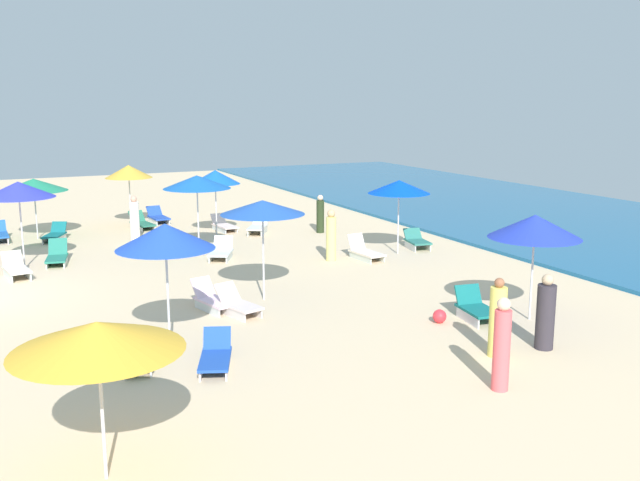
{
  "coord_description": "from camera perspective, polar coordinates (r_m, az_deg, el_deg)",
  "views": [
    {
      "loc": [
        20.12,
        0.69,
        5.18
      ],
      "look_at": [
        1.46,
        9.58,
        1.03
      ],
      "focal_mm": 39.79,
      "sensor_mm": 36.0,
      "label": 1
    }
  ],
  "objects": [
    {
      "name": "beach_ball_0",
      "position": [
        16.95,
        9.59,
        -6.03
      ],
      "size": [
        0.33,
        0.33,
        0.33
      ],
      "primitive_type": "sphere",
      "color": "#ED2F39",
      "rests_on": "ground_plane"
    },
    {
      "name": "umbrella_7",
      "position": [
        14.65,
        -12.34,
        0.32
      ],
      "size": [
        2.02,
        2.02,
        2.71
      ],
      "color": "silver",
      "rests_on": "ground_plane"
    },
    {
      "name": "umbrella_3",
      "position": [
        23.45,
        -23.09,
        3.78
      ],
      "size": [
        2.15,
        2.15,
        2.71
      ],
      "color": "silver",
      "rests_on": "ground_plane"
    },
    {
      "name": "lounge_chair_6_0",
      "position": [
        23.42,
        -7.96,
        -0.89
      ],
      "size": [
        1.39,
        1.15,
        0.7
      ],
      "rotation": [
        0.0,
        0.0,
        1.08
      ],
      "color": "silver",
      "rests_on": "ground_plane"
    },
    {
      "name": "lounge_chair_1_0",
      "position": [
        17.92,
        -8.61,
        -4.74
      ],
      "size": [
        1.51,
        0.88,
        0.72
      ],
      "rotation": [
        0.0,
        0.0,
        1.82
      ],
      "color": "silver",
      "rests_on": "ground_plane"
    },
    {
      "name": "beachgoer_1",
      "position": [
        13.22,
        14.4,
        -8.21
      ],
      "size": [
        0.31,
        0.31,
        1.73
      ],
      "rotation": [
        0.0,
        0.0,
        6.26
      ],
      "color": "#F65B60",
      "rests_on": "ground_plane"
    },
    {
      "name": "lounge_chair_2_1",
      "position": [
        30.82,
        -12.9,
        1.85
      ],
      "size": [
        1.51,
        0.74,
        0.64
      ],
      "rotation": [
        0.0,
        0.0,
        1.66
      ],
      "color": "silver",
      "rests_on": "ground_plane"
    },
    {
      "name": "umbrella_8",
      "position": [
        9.99,
        -17.48,
        -7.37
      ],
      "size": [
        2.33,
        2.33,
        2.27
      ],
      "color": "silver",
      "rests_on": "ground_plane"
    },
    {
      "name": "lounge_chair_9_1",
      "position": [
        28.49,
        -7.75,
        1.22
      ],
      "size": [
        1.54,
        0.75,
        0.62
      ],
      "rotation": [
        0.0,
        0.0,
        1.69
      ],
      "color": "silver",
      "rests_on": "ground_plane"
    },
    {
      "name": "lounge_chair_1_1",
      "position": [
        17.42,
        -6.63,
        -5.12
      ],
      "size": [
        1.44,
        0.92,
        0.7
      ],
      "rotation": [
        0.0,
        0.0,
        1.86
      ],
      "color": "silver",
      "rests_on": "ground_plane"
    },
    {
      "name": "lounge_chair_7_1",
      "position": [
        14.15,
        -8.4,
        -9.24
      ],
      "size": [
        1.5,
        1.03,
        0.66
      ],
      "rotation": [
        0.0,
        0.0,
        1.2
      ],
      "color": "silver",
      "rests_on": "ground_plane"
    },
    {
      "name": "lounge_chair_5_1",
      "position": [
        23.28,
        3.62,
        -0.9
      ],
      "size": [
        1.5,
        0.74,
        0.75
      ],
      "rotation": [
        0.0,
        0.0,
        1.67
      ],
      "color": "silver",
      "rests_on": "ground_plane"
    },
    {
      "name": "beachgoer_4",
      "position": [
        27.75,
        0.02,
        2.08
      ],
      "size": [
        0.35,
        0.35,
        1.49
      ],
      "rotation": [
        0.0,
        0.0,
        1.41
      ],
      "color": "#25331A",
      "rests_on": "ground_plane"
    },
    {
      "name": "beachgoer_0",
      "position": [
        22.9,
        0.9,
        0.33
      ],
      "size": [
        0.4,
        0.4,
        1.68
      ],
      "rotation": [
        0.0,
        0.0,
        2.89
      ],
      "color": "#E6DB77",
      "rests_on": "ground_plane"
    },
    {
      "name": "ocean",
      "position": [
        30.56,
        22.28,
        0.86
      ],
      "size": [
        60.0,
        13.76,
        0.12
      ],
      "primitive_type": "cube",
      "color": "#1C6092",
      "rests_on": "ground_plane"
    },
    {
      "name": "umbrella_5",
      "position": [
        23.82,
        6.37,
        4.31
      ],
      "size": [
        2.08,
        2.08,
        2.51
      ],
      "color": "silver",
      "rests_on": "ground_plane"
    },
    {
      "name": "beachgoer_2",
      "position": [
        14.91,
        14.09,
        -6.22
      ],
      "size": [
        0.39,
        0.39,
        1.65
      ],
      "rotation": [
        0.0,
        0.0,
        3.29
      ],
      "color": "#E6D55F",
      "rests_on": "ground_plane"
    },
    {
      "name": "lounge_chair_2_0",
      "position": [
        29.53,
        -14.15,
        1.37
      ],
      "size": [
        1.61,
        0.84,
        0.66
      ],
      "rotation": [
        0.0,
        0.0,
        1.74
      ],
      "color": "silver",
      "rests_on": "ground_plane"
    },
    {
      "name": "umbrella_4",
      "position": [
        28.36,
        -22.04,
        4.17
      ],
      "size": [
        2.42,
        2.42,
        2.27
      ],
      "color": "silver",
      "rests_on": "ground_plane"
    },
    {
      "name": "umbrella_9",
      "position": [
        26.98,
        -8.43,
        5.07
      ],
      "size": [
        1.87,
        1.87,
        2.54
      ],
      "color": "silver",
      "rests_on": "ground_plane"
    },
    {
      "name": "umbrella_0",
      "position": [
        17.22,
        16.9,
        1.09
      ],
      "size": [
        2.16,
        2.16,
        2.54
      ],
      "color": "silver",
      "rests_on": "ground_plane"
    },
    {
      "name": "umbrella_6",
      "position": [
        23.79,
        -9.88,
        4.66
      ],
      "size": [
        2.23,
        2.23,
        2.69
      ],
      "color": "silver",
      "rests_on": "ground_plane"
    },
    {
      "name": "lounge_chair_9_0",
      "position": [
        27.71,
        -5.01,
        1.09
      ],
      "size": [
        1.54,
        1.26,
        0.63
      ],
      "rotation": [
        0.0,
        0.0,
        1.02
      ],
      "color": "silver",
      "rests_on": "ground_plane"
    },
    {
      "name": "beachgoer_5",
      "position": [
        26.86,
        -14.68,
        1.59
      ],
      "size": [
        0.47,
        0.47,
        1.7
      ],
      "rotation": [
        0.0,
        0.0,
        3.59
      ],
      "color": "white",
      "rests_on": "ground_plane"
    },
    {
      "name": "umbrella_1",
      "position": [
        18.15,
        -4.64,
        2.67
      ],
      "size": [
        2.17,
        2.17,
        2.64
      ],
      "color": "silver",
      "rests_on": "ground_plane"
    },
    {
      "name": "umbrella_2",
      "position": [
        29.99,
        -15.14,
        5.38
      ],
      "size": [
        1.9,
        1.9,
        2.52
      ],
      "color": "silver",
      "rests_on": "ground_plane"
    },
    {
      "name": "lounge_chair_3_1",
      "position": [
        24.0,
        -20.4,
        -1.22
      ],
      "size": [
        1.48,
        0.84,
        0.74
      ],
      "rotation": [
        0.0,
        0.0,
        1.39
      ],
      "color": "silver",
      "rests_on": "ground_plane"
    },
    {
      "name": "lounge_chair_0_0",
      "position": [
        17.29,
        12.49,
        -5.37
      ],
      "size": [
        1.35,
        0.85,
        0.75
      ],
      "rotation": [
        0.0,
        0.0,
        1.42
      ],
      "color": "silver",
      "rests_on": "ground_plane"
    },
    {
      "name": "lounge_chair_5_0",
      "position": [
        25.06,
        7.78,
        -0.05
      ],
      "size": [
        1.32,
        0.85,
        0.64
      ],
      "rotation": [
        0.0,
        0.0,
        1.38
      ],
      "color": "silver",
      "rests_on": "ground_plane"
    },
    {
      "name": "lounge_chair_7_0",
      "position": [
        14.54,
        -14.49,
        -8.88
      ],
      "size": [
        1.5,
        0.82,
        0.61
      ],
      "rotation": [
        0.0,
        0.0,
        1.37
      ],
      "color": "silver",
      "rests_on": "ground_plane"
    },
    {
      "name": "lounge_chair_4_1",
      "position": [
        27.93,
        -20.55,
        0.44
      ],
      "size": [
        1.42,
        1.05,
        0.64
      ],
      "rotation": [
        0.0,
        0.0,
        1.14
      ],
      "color": "silver",
      "rests_on": "ground_plane"
    },
    {
      "name": "beachgoer_3",
      "position": [
        15.62,
        17.68,
        -5.69
      ],
      "size": [
        0.51,
        0.51,
        1.62
      ],
      "rotation": [
        0.0,
        0.0,
        1.96
      ],
      "color": "#322D35",
      "rests_on": "ground_plane"
    },
    {
      "name": "lounge_chair_3_0",
      "position": [
        22.64,
        -23.25,
        -2.11
      ],
      "size": [
        1.41,
        0.8,
        0.71
      ],
      "rotation": [
        0.0,
        0.0,
        1.73
      ],
      "color": "silver",
      "rests_on": "ground_plane"
    }
  ]
}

